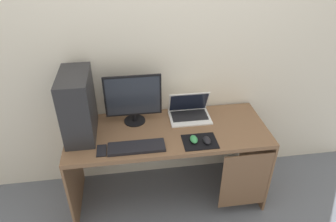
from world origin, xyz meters
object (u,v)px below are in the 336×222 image
(pc_tower, at_px, (78,106))
(mouse_right, at_px, (207,140))
(mouse_left, at_px, (194,139))
(laptop, at_px, (189,112))
(keyboard, at_px, (136,147))
(cell_phone, at_px, (102,151))
(monitor, at_px, (133,99))

(pc_tower, xyz_separation_m, mouse_right, (0.94, -0.25, -0.23))
(mouse_left, bearing_deg, laptop, 84.26)
(keyboard, xyz_separation_m, cell_phone, (-0.25, 0.00, -0.01))
(laptop, xyz_separation_m, keyboard, (-0.47, -0.36, -0.03))
(monitor, distance_m, laptop, 0.50)
(pc_tower, distance_m, monitor, 0.43)
(monitor, height_order, laptop, monitor)
(pc_tower, height_order, cell_phone, pc_tower)
(pc_tower, height_order, keyboard, pc_tower)
(keyboard, relative_size, mouse_left, 4.38)
(mouse_right, bearing_deg, keyboard, 179.46)
(cell_phone, bearing_deg, mouse_right, -0.64)
(monitor, bearing_deg, mouse_left, -37.50)
(mouse_left, height_order, mouse_right, same)
(mouse_left, xyz_separation_m, mouse_right, (0.09, -0.02, 0.00))
(pc_tower, xyz_separation_m, cell_phone, (0.15, -0.24, -0.25))
(keyboard, bearing_deg, pc_tower, 148.62)
(keyboard, bearing_deg, cell_phone, 179.16)
(laptop, distance_m, keyboard, 0.60)
(monitor, bearing_deg, laptop, 1.90)
(keyboard, bearing_deg, monitor, 89.16)
(laptop, distance_m, cell_phone, 0.81)
(monitor, distance_m, mouse_left, 0.58)
(monitor, relative_size, laptop, 1.32)
(monitor, xyz_separation_m, laptop, (0.46, 0.02, -0.17))
(keyboard, distance_m, mouse_left, 0.44)
(monitor, height_order, keyboard, monitor)
(pc_tower, relative_size, mouse_right, 5.30)
(cell_phone, bearing_deg, monitor, 53.26)
(mouse_left, relative_size, mouse_right, 1.00)
(pc_tower, relative_size, laptop, 1.49)
(laptop, xyz_separation_m, mouse_right, (0.06, -0.37, -0.02))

